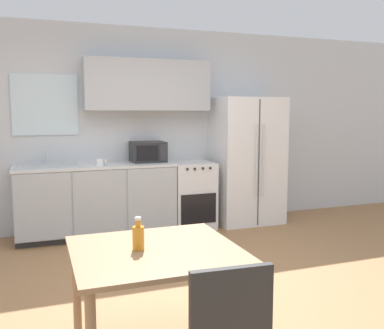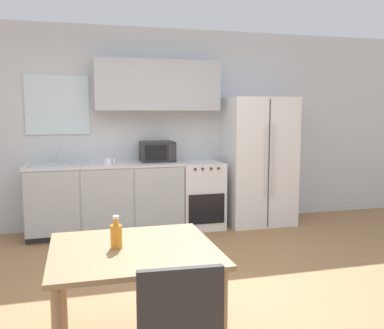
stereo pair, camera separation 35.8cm
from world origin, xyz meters
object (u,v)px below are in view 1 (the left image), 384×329
(refrigerator, at_px, (247,161))
(oven_range, at_px, (191,195))
(microwave, at_px, (148,152))
(coffee_mug, at_px, (100,162))
(dining_table, at_px, (156,265))
(drink_bottle, at_px, (138,237))

(refrigerator, bearing_deg, oven_range, 178.24)
(microwave, distance_m, coffee_mug, 0.70)
(dining_table, bearing_deg, oven_range, 66.26)
(drink_bottle, bearing_deg, microwave, 74.68)
(dining_table, height_order, drink_bottle, drink_bottle)
(coffee_mug, height_order, drink_bottle, coffee_mug)
(dining_table, relative_size, drink_bottle, 4.97)
(refrigerator, xyz_separation_m, microwave, (-1.42, 0.11, 0.16))
(oven_range, distance_m, microwave, 0.83)
(microwave, bearing_deg, dining_table, -103.39)
(refrigerator, xyz_separation_m, coffee_mug, (-2.08, -0.10, 0.07))
(microwave, xyz_separation_m, dining_table, (-0.72, -3.02, -0.42))
(oven_range, height_order, refrigerator, refrigerator)
(refrigerator, relative_size, coffee_mug, 13.63)
(coffee_mug, xyz_separation_m, dining_table, (-0.06, -2.82, -0.33))
(refrigerator, distance_m, dining_table, 3.62)
(oven_range, relative_size, drink_bottle, 4.36)
(microwave, relative_size, coffee_mug, 3.36)
(refrigerator, relative_size, microwave, 4.05)
(refrigerator, distance_m, coffee_mug, 2.08)
(microwave, height_order, coffee_mug, microwave)
(oven_range, xyz_separation_m, drink_bottle, (-1.39, -2.91, 0.37))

